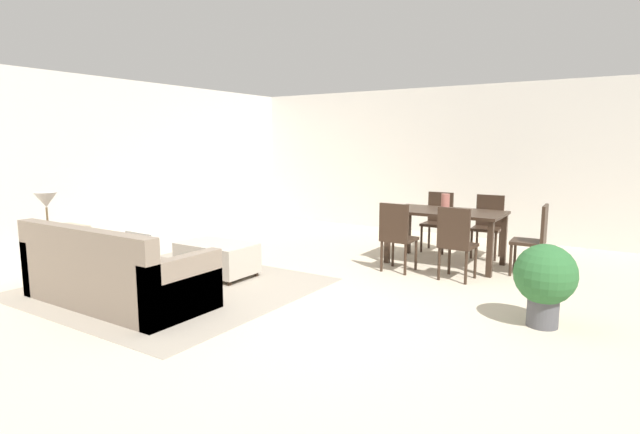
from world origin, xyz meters
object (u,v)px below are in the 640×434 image
(table_lamp, at_px, (46,202))
(dining_chair_near_right, at_px, (456,239))
(dining_chair_near_left, at_px, (397,233))
(dining_table, at_px, (446,218))
(couch, at_px, (114,276))
(dining_chair_far_left, at_px, (438,218))
(vase_centerpiece, at_px, (445,202))
(side_table, at_px, (50,245))
(potted_plant, at_px, (545,278))
(ottoman_table, at_px, (217,257))
(dining_chair_far_right, at_px, (488,222))
(dining_chair_head_east, at_px, (535,236))

(table_lamp, xyz_separation_m, dining_chair_near_right, (4.14, 2.73, -0.47))
(dining_chair_near_left, bearing_deg, dining_table, 63.19)
(couch, height_order, dining_chair_far_left, dining_chair_far_left)
(table_lamp, bearing_deg, vase_centerpiece, 42.94)
(side_table, distance_m, potted_plant, 5.57)
(ottoman_table, distance_m, table_lamp, 2.13)
(dining_table, bearing_deg, side_table, -136.88)
(potted_plant, bearing_deg, dining_table, 130.30)
(dining_table, xyz_separation_m, vase_centerpiece, (-0.01, -0.03, 0.22))
(ottoman_table, relative_size, side_table, 1.68)
(ottoman_table, distance_m, dining_chair_far_left, 3.54)
(side_table, xyz_separation_m, vase_centerpiece, (3.74, 3.48, 0.42))
(ottoman_table, distance_m, side_table, 2.00)
(dining_table, xyz_separation_m, dining_chair_near_right, (0.39, -0.77, -0.14))
(side_table, relative_size, dining_chair_near_left, 0.63)
(dining_chair_far_right, height_order, potted_plant, dining_chair_far_right)
(side_table, bearing_deg, dining_chair_head_east, 35.61)
(dining_chair_near_right, bearing_deg, dining_chair_head_east, 45.31)
(side_table, relative_size, dining_chair_near_right, 0.63)
(dining_chair_far_right, bearing_deg, dining_chair_far_left, -180.00)
(side_table, distance_m, dining_chair_head_east, 6.04)
(side_table, xyz_separation_m, dining_chair_head_east, (4.91, 3.52, 0.06))
(dining_table, relative_size, dining_chair_near_right, 1.67)
(potted_plant, bearing_deg, dining_chair_near_left, 151.24)
(side_table, height_order, dining_chair_far_right, dining_chair_far_right)
(dining_chair_far_right, relative_size, dining_chair_head_east, 1.00)
(dining_chair_near_right, distance_m, dining_chair_head_east, 1.10)
(ottoman_table, xyz_separation_m, dining_table, (2.24, 2.20, 0.42))
(dining_table, bearing_deg, potted_plant, -49.70)
(dining_chair_head_east, distance_m, vase_centerpiece, 1.23)
(ottoman_table, bearing_deg, potted_plant, 5.22)
(side_table, distance_m, table_lamp, 0.53)
(table_lamp, relative_size, potted_plant, 0.67)
(dining_table, height_order, dining_chair_near_left, dining_chair_near_left)
(couch, height_order, vase_centerpiece, vase_centerpiece)
(ottoman_table, relative_size, potted_plant, 1.25)
(side_table, xyz_separation_m, dining_table, (3.74, 3.51, 0.20))
(potted_plant, bearing_deg, dining_chair_far_left, 126.42)
(dining_chair_near_right, height_order, dining_chair_far_right, same)
(potted_plant, bearing_deg, couch, -156.37)
(couch, height_order, potted_plant, couch)
(potted_plant, bearing_deg, dining_chair_near_right, 137.46)
(vase_centerpiece, bearing_deg, side_table, -137.06)
(dining_chair_near_right, xyz_separation_m, dining_chair_far_left, (-0.79, 1.58, 0.00))
(side_table, bearing_deg, potted_plant, 17.26)
(dining_table, distance_m, dining_chair_near_left, 0.88)
(ottoman_table, height_order, dining_chair_near_right, dining_chair_near_right)
(couch, distance_m, ottoman_table, 1.39)
(dining_chair_far_left, xyz_separation_m, vase_centerpiece, (0.39, -0.84, 0.36))
(dining_table, distance_m, dining_chair_far_right, 0.90)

